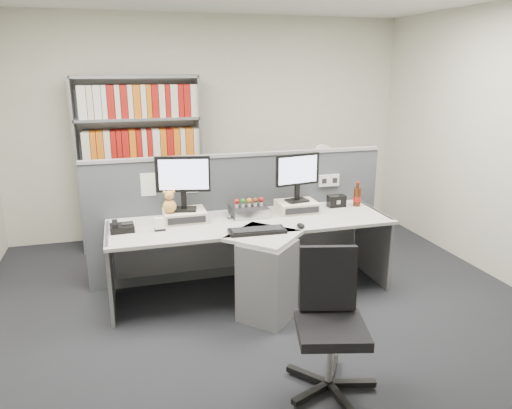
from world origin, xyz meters
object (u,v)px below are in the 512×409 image
object	(u,v)px
desk	(258,256)
desk_calendar	(160,225)
desktop_pc	(249,211)
desk_fan	(322,160)
desk_phone	(121,227)
mouse	(301,226)
monitor_right	(298,173)
keyboard	(257,231)
speaker	(336,201)
cola_bottle	(357,197)
filing_cabinet	(319,212)
monitor_left	(183,179)
shelving_unit	(141,165)
office_chair	(330,317)

from	to	relation	value
desk	desk_calendar	world-z (taller)	desk_calendar
desktop_pc	desk_fan	bearing A→B (deg)	40.70
desk_phone	desk_calendar	size ratio (longest dim) A/B	1.84
desk	mouse	bearing A→B (deg)	-14.75
monitor_right	keyboard	distance (m)	0.82
speaker	cola_bottle	size ratio (longest dim) A/B	0.70
monitor_right	filing_cabinet	bearing A→B (deg)	55.79
filing_cabinet	monitor_left	bearing A→B (deg)	-150.42
desktop_pc	mouse	xyz separation A→B (m)	(0.35, -0.48, -0.03)
desk_calendar	desktop_pc	bearing A→B (deg)	14.23
monitor_right	speaker	xyz separation A→B (m)	(0.44, 0.04, -0.32)
desktop_pc	filing_cabinet	size ratio (longest dim) A/B	0.49
monitor_right	cola_bottle	world-z (taller)	monitor_right
desk	shelving_unit	bearing A→B (deg)	115.96
desk_phone	cola_bottle	xyz separation A→B (m)	(2.32, 0.15, 0.06)
desk_calendar	speaker	world-z (taller)	speaker
keyboard	desk_phone	bearing A→B (deg)	162.37
desktop_pc	shelving_unit	size ratio (longest dim) A/B	0.17
desk	monitor_right	distance (m)	0.91
cola_bottle	filing_cabinet	distance (m)	1.11
desk_calendar	office_chair	world-z (taller)	office_chair
cola_bottle	mouse	bearing A→B (deg)	-148.39
monitor_right	cola_bottle	size ratio (longest dim) A/B	1.86
monitor_right	keyboard	world-z (taller)	monitor_right
desk_fan	desktop_pc	bearing A→B (deg)	-139.30
mouse	filing_cabinet	xyz separation A→B (m)	(0.83, 1.50, -0.39)
desktop_pc	office_chair	bearing A→B (deg)	-86.16
mouse	office_chair	bearing A→B (deg)	-101.46
desk	cola_bottle	size ratio (longest dim) A/B	10.32
filing_cabinet	desk_fan	xyz separation A→B (m)	(-0.00, -0.00, 0.66)
desktop_pc	desk_calendar	bearing A→B (deg)	-165.77
keyboard	cola_bottle	bearing A→B (deg)	22.86
keyboard	desk_calendar	size ratio (longest dim) A/B	4.34
desk_phone	filing_cabinet	bearing A→B (deg)	26.16
keyboard	office_chair	bearing A→B (deg)	-81.57
mouse	filing_cabinet	bearing A→B (deg)	60.92
keyboard	filing_cabinet	world-z (taller)	keyboard
monitor_left	filing_cabinet	world-z (taller)	monitor_left
cola_bottle	desk_fan	distance (m)	1.02
desktop_pc	cola_bottle	distance (m)	1.15
monitor_right	office_chair	xyz separation A→B (m)	(-0.38, -1.64, -0.60)
monitor_left	desk_fan	world-z (taller)	monitor_left
monitor_left	mouse	size ratio (longest dim) A/B	4.87
speaker	desktop_pc	bearing A→B (deg)	-177.54
office_chair	desk	bearing A→B (deg)	95.97
desk_calendar	monitor_left	bearing A→B (deg)	41.25
desk_phone	filing_cabinet	size ratio (longest dim) A/B	0.30
desk	desk_fan	distance (m)	1.93
desk	shelving_unit	world-z (taller)	shelving_unit
desk_calendar	speaker	size ratio (longest dim) A/B	0.64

